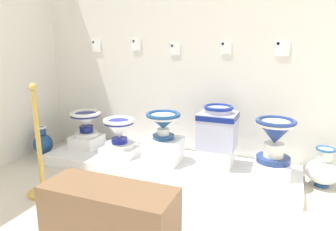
% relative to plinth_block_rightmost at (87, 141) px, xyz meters
% --- Properties ---
extents(wall_back, '(3.64, 0.06, 3.13)m').
position_rel_plinth_block_rightmost_xyz_m(wall_back, '(1.05, 0.37, 1.38)').
color(wall_back, silver).
rests_on(wall_back, ground_plane).
extents(display_platform, '(2.69, 0.75, 0.11)m').
position_rel_plinth_block_rightmost_xyz_m(display_platform, '(1.05, -0.06, -0.12)').
color(display_platform, white).
rests_on(display_platform, ground_plane).
extents(plinth_block_rightmost, '(0.32, 0.32, 0.14)m').
position_rel_plinth_block_rightmost_xyz_m(plinth_block_rightmost, '(0.00, 0.00, 0.00)').
color(plinth_block_rightmost, white).
rests_on(plinth_block_rightmost, display_platform).
extents(antique_toilet_rightmost, '(0.36, 0.36, 0.30)m').
position_rel_plinth_block_rightmost_xyz_m(antique_toilet_rightmost, '(0.00, 0.00, 0.26)').
color(antique_toilet_rightmost, white).
rests_on(antique_toilet_rightmost, plinth_block_rightmost).
extents(plinth_block_tall_cobalt, '(0.38, 0.29, 0.09)m').
position_rel_plinth_block_rightmost_xyz_m(plinth_block_tall_cobalt, '(0.51, -0.11, -0.02)').
color(plinth_block_tall_cobalt, white).
rests_on(plinth_block_tall_cobalt, display_platform).
extents(antique_toilet_tall_cobalt, '(0.34, 0.34, 0.32)m').
position_rel_plinth_block_rightmost_xyz_m(antique_toilet_tall_cobalt, '(0.51, -0.11, 0.22)').
color(antique_toilet_tall_cobalt, white).
rests_on(antique_toilet_tall_cobalt, plinth_block_tall_cobalt).
extents(plinth_block_slender_white, '(0.36, 0.34, 0.25)m').
position_rel_plinth_block_rightmost_xyz_m(plinth_block_slender_white, '(1.03, -0.11, 0.06)').
color(plinth_block_slender_white, white).
rests_on(plinth_block_slender_white, display_platform).
extents(antique_toilet_slender_white, '(0.36, 0.36, 0.27)m').
position_rel_plinth_block_rightmost_xyz_m(antique_toilet_slender_white, '(1.03, -0.11, 0.37)').
color(antique_toilet_slender_white, navy).
rests_on(antique_toilet_slender_white, plinth_block_slender_white).
extents(plinth_block_central_ornate, '(0.32, 0.30, 0.19)m').
position_rel_plinth_block_rightmost_xyz_m(plinth_block_central_ornate, '(1.58, 0.00, 0.03)').
color(plinth_block_central_ornate, white).
rests_on(plinth_block_central_ornate, display_platform).
extents(antique_toilet_central_ornate, '(0.37, 0.33, 0.43)m').
position_rel_plinth_block_rightmost_xyz_m(antique_toilet_central_ornate, '(1.58, 0.00, 0.34)').
color(antique_toilet_central_ornate, '#A8AFCD').
rests_on(antique_toilet_central_ornate, plinth_block_central_ornate).
extents(plinth_block_pale_glazed, '(0.32, 0.33, 0.13)m').
position_rel_plinth_block_rightmost_xyz_m(plinth_block_pale_glazed, '(2.12, -0.04, -0.00)').
color(plinth_block_pale_glazed, white).
rests_on(plinth_block_pale_glazed, display_platform).
extents(antique_toilet_pale_glazed, '(0.36, 0.36, 0.41)m').
position_rel_plinth_block_rightmost_xyz_m(antique_toilet_pale_glazed, '(2.12, -0.04, 0.33)').
color(antique_toilet_pale_glazed, navy).
rests_on(antique_toilet_pale_glazed, plinth_block_pale_glazed).
extents(info_placard_first, '(0.13, 0.01, 0.15)m').
position_rel_plinth_block_rightmost_xyz_m(info_placard_first, '(-0.03, 0.33, 1.11)').
color(info_placard_first, white).
extents(info_placard_second, '(0.11, 0.01, 0.13)m').
position_rel_plinth_block_rightmost_xyz_m(info_placard_second, '(0.52, 0.33, 1.13)').
color(info_placard_second, white).
extents(info_placard_third, '(0.11, 0.01, 0.12)m').
position_rel_plinth_block_rightmost_xyz_m(info_placard_third, '(1.00, 0.33, 1.08)').
color(info_placard_third, white).
extents(info_placard_fourth, '(0.11, 0.01, 0.13)m').
position_rel_plinth_block_rightmost_xyz_m(info_placard_fourth, '(1.56, 0.33, 1.10)').
color(info_placard_fourth, white).
extents(info_placard_fifth, '(0.13, 0.01, 0.15)m').
position_rel_plinth_block_rightmost_xyz_m(info_placard_fifth, '(2.11, 0.33, 1.10)').
color(info_placard_fifth, white).
extents(decorative_vase_corner, '(0.22, 0.22, 0.37)m').
position_rel_plinth_block_rightmost_xyz_m(decorative_vase_corner, '(-0.47, -0.22, -0.02)').
color(decorative_vase_corner, white).
rests_on(decorative_vase_corner, ground_plane).
extents(decorative_vase_companion, '(0.31, 0.31, 0.38)m').
position_rel_plinth_block_rightmost_xyz_m(decorative_vase_companion, '(2.57, 0.14, -0.02)').
color(decorative_vase_companion, '#255093').
rests_on(decorative_vase_companion, ground_plane).
extents(stanchion_post_near_left, '(0.27, 0.27, 1.01)m').
position_rel_plinth_block_rightmost_xyz_m(stanchion_post_near_left, '(0.22, -0.97, 0.11)').
color(stanchion_post_near_left, gold).
rests_on(stanchion_post_near_left, ground_plane).
extents(museum_bench, '(0.92, 0.36, 0.40)m').
position_rel_plinth_block_rightmost_xyz_m(museum_bench, '(1.15, -1.34, 0.02)').
color(museum_bench, brown).
rests_on(museum_bench, ground_plane).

